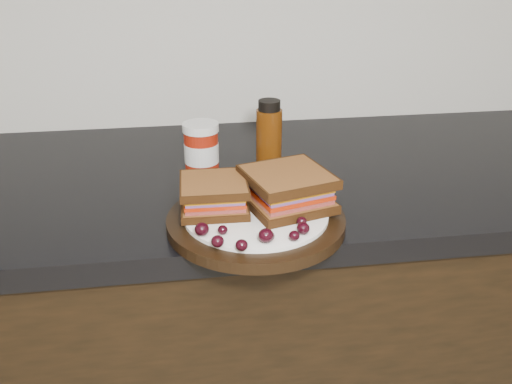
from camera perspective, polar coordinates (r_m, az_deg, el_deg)
base_cabinets at (r=1.36m, az=-1.45°, el=-16.50°), size 3.96×0.58×0.86m
countertop at (r=1.11m, az=-1.69°, el=1.14°), size 3.98×0.60×0.04m
plate at (r=0.90m, az=0.00°, el=-2.95°), size 0.28×0.28×0.02m
sandwich_left at (r=0.90m, az=-4.22°, el=-0.30°), size 0.11×0.11×0.05m
sandwich_right at (r=0.90m, az=3.15°, el=0.29°), size 0.15×0.15×0.06m
grape_0 at (r=0.83m, az=-5.44°, el=-3.73°), size 0.02×0.02×0.02m
grape_1 at (r=0.83m, az=-3.35°, el=-3.80°), size 0.01×0.01×0.01m
grape_2 at (r=0.80m, az=-3.87°, el=-4.94°), size 0.02×0.02×0.02m
grape_3 at (r=0.79m, az=-1.45°, el=-5.33°), size 0.02×0.02×0.02m
grape_4 at (r=0.81m, az=1.00°, el=-4.38°), size 0.02×0.02×0.02m
grape_5 at (r=0.81m, az=1.28°, el=-4.43°), size 0.02×0.02×0.02m
grape_6 at (r=0.81m, az=3.85°, el=-4.39°), size 0.02×0.02×0.01m
grape_7 at (r=0.83m, az=4.74°, el=-3.65°), size 0.02×0.02×0.02m
grape_8 at (r=0.85m, az=4.59°, el=-2.95°), size 0.02×0.02×0.01m
grape_9 at (r=0.87m, az=3.19°, el=-2.14°), size 0.02×0.02×0.02m
grape_10 at (r=0.90m, az=4.81°, el=-1.24°), size 0.02×0.02×0.02m
grape_11 at (r=0.91m, az=3.93°, el=-0.91°), size 0.02×0.02×0.02m
grape_12 at (r=0.92m, az=3.97°, el=-0.54°), size 0.02×0.02×0.02m
grape_13 at (r=0.94m, az=-4.04°, el=-0.21°), size 0.02×0.02×0.02m
grape_14 at (r=0.91m, az=-4.85°, el=-1.05°), size 0.02×0.02×0.01m
grape_15 at (r=0.90m, az=-4.05°, el=-1.39°), size 0.02×0.02×0.02m
grape_16 at (r=0.87m, az=-5.88°, el=-2.21°), size 0.02×0.02×0.02m
grape_17 at (r=0.91m, az=-2.87°, el=-0.82°), size 0.02×0.02×0.02m
grape_18 at (r=0.90m, az=-5.24°, el=-1.14°), size 0.02×0.02×0.02m
grape_19 at (r=0.90m, az=-5.39°, el=-1.38°), size 0.02×0.02×0.02m
condiment_jar at (r=1.08m, az=-5.48°, el=4.34°), size 0.09×0.09×0.10m
oil_bottle at (r=1.09m, az=1.31°, el=5.67°), size 0.05×0.05×0.14m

